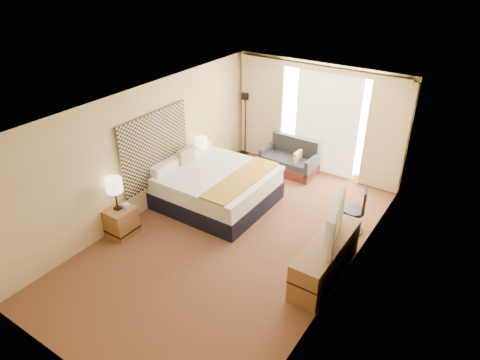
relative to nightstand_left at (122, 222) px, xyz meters
The scene contains 21 objects.
floor 2.16m from the nightstand_left, 29.31° to the left, with size 4.20×7.00×0.02m, color #521E17.
ceiling 3.16m from the nightstand_left, 29.31° to the left, with size 4.20×7.00×0.02m, color white.
wall_back 5.02m from the nightstand_left, 67.66° to the left, with size 4.20×0.02×2.60m, color beige.
wall_front 3.25m from the nightstand_left, 52.65° to the right, with size 4.20×0.02×2.60m, color beige.
wall_left 1.49m from the nightstand_left, 102.36° to the left, with size 0.02×7.00×2.60m, color beige.
wall_right 4.23m from the nightstand_left, 14.81° to the left, with size 0.02×7.00×2.60m, color beige.
headboard 1.62m from the nightstand_left, 98.64° to the left, with size 0.06×1.85×1.50m, color black.
nightstand_left is the anchor object (origin of this frame).
nightstand_right 2.50m from the nightstand_left, 90.00° to the left, with size 0.45×0.52×0.55m, color #915F34.
media_dresser 3.85m from the nightstand_left, 15.84° to the left, with size 0.50×1.80×0.70m, color #915F34.
window 5.10m from the nightstand_left, 64.87° to the left, with size 2.30×0.02×2.30m, color white.
curtains 4.95m from the nightstand_left, 67.18° to the left, with size 4.12×0.19×2.56m.
bed 2.07m from the nightstand_left, 66.96° to the left, with size 2.22×2.03×1.08m.
loveseat 4.31m from the nightstand_left, 70.17° to the left, with size 1.33×0.73×0.83m.
floor_lamp 4.44m from the nightstand_left, 90.40° to the left, with size 0.21×0.21×1.64m.
desk_chair 4.46m from the nightstand_left, 34.55° to the left, with size 0.46×0.46×0.95m.
lamp_left 0.78m from the nightstand_left, 167.05° to the right, with size 0.31×0.31×0.65m.
lamp_right 2.57m from the nightstand_left, 89.59° to the left, with size 0.27×0.27×0.57m.
tissue_box 0.35m from the nightstand_left, 52.64° to the left, with size 0.11×0.11×0.10m, color #94B5E5.
telephone 2.42m from the nightstand_left, 86.68° to the left, with size 0.17×0.14×0.07m, color black.
television 3.90m from the nightstand_left, 17.25° to the left, with size 1.20×0.16×0.69m, color black.
Camera 1 is at (3.71, -5.39, 4.90)m, focal length 32.00 mm.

